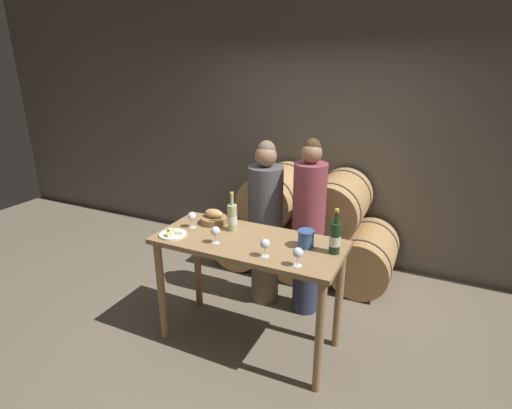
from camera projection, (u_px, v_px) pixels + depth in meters
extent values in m
plane|color=#726654|center=(249.00, 341.00, 3.42)|extent=(10.00, 10.00, 0.00)
cube|color=#60594F|center=(324.00, 123.00, 4.51)|extent=(10.00, 0.12, 3.20)
cylinder|color=tan|center=(249.00, 234.00, 4.78)|extent=(0.60, 0.82, 0.60)
cylinder|color=#2D2D33|center=(239.00, 243.00, 4.56)|extent=(0.62, 0.02, 0.62)
cylinder|color=#2D2D33|center=(259.00, 226.00, 5.00)|extent=(0.62, 0.02, 0.62)
cylinder|color=tan|center=(304.00, 245.00, 4.51)|extent=(0.60, 0.82, 0.60)
cylinder|color=#2D2D33|center=(296.00, 255.00, 4.28)|extent=(0.62, 0.02, 0.62)
cylinder|color=#2D2D33|center=(311.00, 236.00, 4.73)|extent=(0.62, 0.02, 0.62)
cylinder|color=tan|center=(365.00, 257.00, 4.23)|extent=(0.60, 0.82, 0.60)
cylinder|color=#2D2D33|center=(360.00, 268.00, 4.01)|extent=(0.62, 0.02, 0.62)
cylinder|color=#2D2D33|center=(370.00, 247.00, 4.45)|extent=(0.62, 0.02, 0.62)
cylinder|color=tan|center=(277.00, 196.00, 4.46)|extent=(0.60, 0.82, 0.60)
cylinder|color=#2D2D33|center=(267.00, 203.00, 4.24)|extent=(0.62, 0.02, 0.62)
cylinder|color=#2D2D33|center=(285.00, 189.00, 4.68)|extent=(0.62, 0.02, 0.62)
cylinder|color=tan|center=(337.00, 204.00, 4.18)|extent=(0.60, 0.82, 0.60)
cylinder|color=#2D2D33|center=(330.00, 213.00, 3.96)|extent=(0.62, 0.02, 0.62)
cylinder|color=#2D2D33|center=(343.00, 197.00, 4.41)|extent=(0.62, 0.02, 0.62)
cylinder|color=#99754C|center=(161.00, 292.00, 3.31)|extent=(0.06, 0.06, 0.91)
cylinder|color=#99754C|center=(319.00, 338.00, 2.76)|extent=(0.06, 0.06, 0.91)
cylinder|color=#99754C|center=(198.00, 264.00, 3.77)|extent=(0.06, 0.06, 0.91)
cylinder|color=#99754C|center=(339.00, 298.00, 3.23)|extent=(0.06, 0.06, 0.91)
cube|color=#99754C|center=(249.00, 242.00, 3.10)|extent=(1.47, 0.66, 0.04)
cylinder|color=#756651|center=(265.00, 264.00, 3.91)|extent=(0.27, 0.27, 0.76)
cylinder|color=#4C4C51|center=(265.00, 199.00, 3.68)|extent=(0.33, 0.33, 0.61)
sphere|color=#997051|center=(266.00, 156.00, 3.54)|extent=(0.20, 0.20, 0.20)
sphere|color=#75604C|center=(266.00, 150.00, 3.53)|extent=(0.16, 0.16, 0.16)
cylinder|color=#2D334C|center=(306.00, 272.00, 3.73)|extent=(0.24, 0.24, 0.81)
cylinder|color=#8C3D47|center=(310.00, 199.00, 3.49)|extent=(0.29, 0.29, 0.64)
sphere|color=#997051|center=(312.00, 153.00, 3.35)|extent=(0.18, 0.18, 0.18)
sphere|color=#47331E|center=(312.00, 147.00, 3.34)|extent=(0.15, 0.15, 0.15)
cylinder|color=#193819|center=(335.00, 238.00, 2.85)|extent=(0.08, 0.08, 0.23)
cylinder|color=#193819|center=(337.00, 218.00, 2.80)|extent=(0.03, 0.03, 0.09)
cylinder|color=gold|center=(337.00, 210.00, 2.78)|extent=(0.03, 0.03, 0.02)
cylinder|color=white|center=(335.00, 241.00, 2.86)|extent=(0.08, 0.08, 0.07)
cylinder|color=#ADBC7F|center=(232.00, 218.00, 3.24)|extent=(0.08, 0.08, 0.22)
cylinder|color=#ADBC7F|center=(232.00, 200.00, 3.19)|extent=(0.03, 0.03, 0.09)
cylinder|color=gold|center=(232.00, 194.00, 3.17)|extent=(0.03, 0.03, 0.02)
cylinder|color=white|center=(232.00, 220.00, 3.24)|extent=(0.08, 0.08, 0.07)
cylinder|color=#335693|center=(306.00, 239.00, 2.96)|extent=(0.12, 0.12, 0.13)
cylinder|color=#335693|center=(306.00, 231.00, 2.94)|extent=(0.13, 0.13, 0.01)
cylinder|color=olive|center=(214.00, 220.00, 3.41)|extent=(0.22, 0.22, 0.06)
ellipsoid|color=tan|center=(214.00, 214.00, 3.39)|extent=(0.17, 0.10, 0.08)
cylinder|color=white|center=(173.00, 234.00, 3.18)|extent=(0.22, 0.22, 0.01)
cube|color=beige|center=(179.00, 232.00, 3.17)|extent=(0.07, 0.06, 0.02)
cube|color=beige|center=(171.00, 230.00, 3.21)|extent=(0.07, 0.07, 0.02)
cube|color=#E0CC7F|center=(168.00, 235.00, 3.13)|extent=(0.05, 0.06, 0.02)
cylinder|color=white|center=(192.00, 227.00, 3.33)|extent=(0.06, 0.06, 0.00)
cylinder|color=white|center=(192.00, 223.00, 3.32)|extent=(0.01, 0.01, 0.07)
sphere|color=white|center=(192.00, 216.00, 3.29)|extent=(0.07, 0.07, 0.07)
cylinder|color=white|center=(216.00, 243.00, 3.04)|extent=(0.06, 0.06, 0.00)
cylinder|color=white|center=(216.00, 239.00, 3.03)|extent=(0.01, 0.01, 0.07)
sphere|color=white|center=(215.00, 231.00, 3.01)|extent=(0.07, 0.07, 0.07)
cylinder|color=white|center=(265.00, 256.00, 2.84)|extent=(0.06, 0.06, 0.00)
cylinder|color=white|center=(265.00, 252.00, 2.82)|extent=(0.01, 0.01, 0.07)
sphere|color=white|center=(265.00, 244.00, 2.80)|extent=(0.07, 0.07, 0.07)
cylinder|color=white|center=(297.00, 266.00, 2.71)|extent=(0.06, 0.06, 0.00)
cylinder|color=white|center=(298.00, 261.00, 2.69)|extent=(0.01, 0.01, 0.07)
sphere|color=white|center=(298.00, 253.00, 2.67)|extent=(0.07, 0.07, 0.07)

